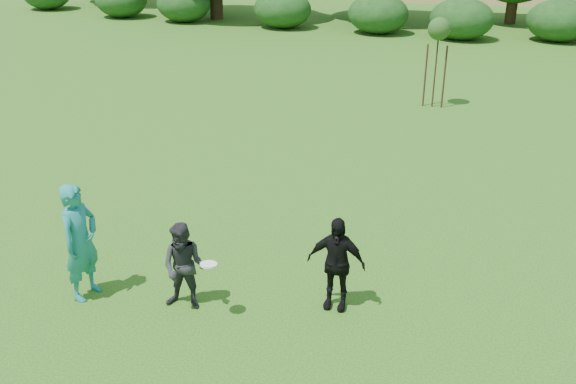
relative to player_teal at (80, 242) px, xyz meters
name	(u,v)px	position (x,y,z in m)	size (l,w,h in m)	color
ground	(222,332)	(2.57, -0.18, -1.01)	(120.00, 120.00, 0.00)	#19470C
player_teal	(80,242)	(0.00, 0.00, 0.00)	(0.74, 0.48, 2.02)	#1B7D79
player_grey	(184,267)	(1.74, 0.25, -0.26)	(0.73, 0.57, 1.50)	#28272A
player_black	(336,263)	(4.01, 1.09, -0.21)	(0.94, 0.39, 1.60)	black
frisbee	(209,264)	(2.26, 0.10, -0.03)	(0.27, 0.27, 0.05)	white
sapling	(439,31)	(3.86, 13.14, 1.41)	(0.70, 0.70, 2.85)	#341C14
hillside	(476,76)	(2.02, 68.27, -12.98)	(150.00, 72.00, 52.00)	olive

